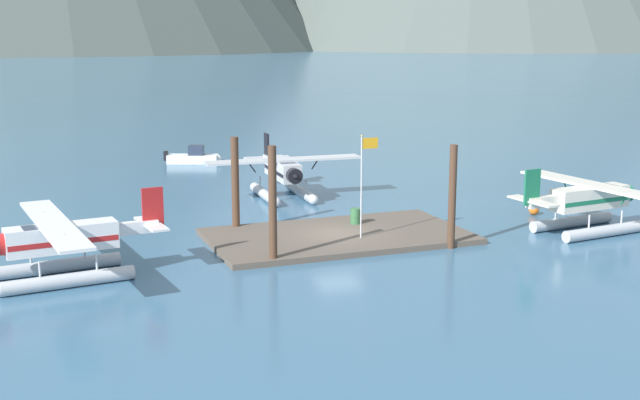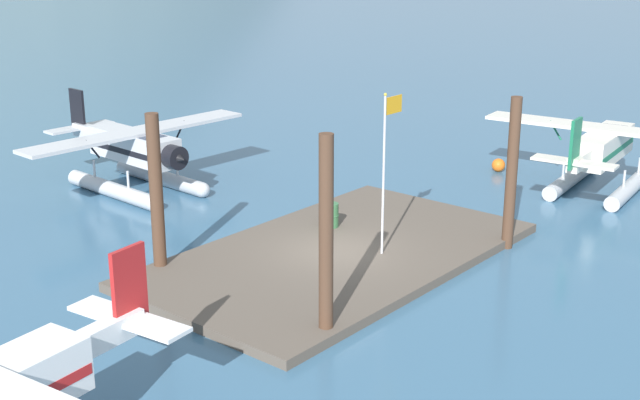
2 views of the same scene
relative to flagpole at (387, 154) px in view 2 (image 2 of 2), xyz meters
name	(u,v)px [view 2 (image 2 of 2)]	position (x,y,z in m)	size (l,w,h in m)	color
ground_plane	(337,259)	(-0.91, 1.29, -3.70)	(1200.00, 1200.00, 0.00)	#38607F
dock_platform	(337,255)	(-0.91, 1.29, -3.55)	(13.66, 7.76, 0.30)	brown
piling_near_left	(326,239)	(-5.61, -2.11, -0.86)	(0.39, 0.39, 5.69)	#4C3323
piling_near_right	(512,174)	(3.77, -2.55, -1.04)	(0.39, 0.39, 5.33)	#4C3323
piling_far_left	(156,196)	(-5.55, 4.87, -1.07)	(0.42, 0.42, 5.27)	#4C3323
flagpole	(387,154)	(0.00, 0.00, 0.00)	(0.95, 0.10, 5.41)	silver
fuel_drum	(331,215)	(0.86, 3.03, -2.96)	(0.62, 0.62, 0.88)	#33663D
mooring_buoy	(498,165)	(12.37, 2.52, -3.40)	(0.61, 0.61, 0.61)	orange
seaplane_silver_bow_centre	(135,155)	(-0.20, 12.78, -2.13)	(10.45, 7.98, 3.84)	#B7BABF
seaplane_cream_stbd_aft	(603,154)	(12.58, -2.23, -2.13)	(7.95, 10.49, 3.84)	#B7BABF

